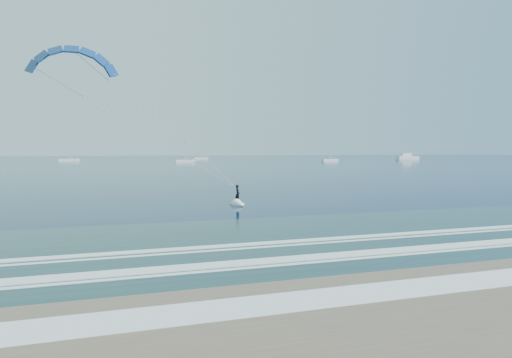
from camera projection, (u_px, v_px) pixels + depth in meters
The scene contains 7 objects.
ground at pixel (459, 281), 18.81m from camera, with size 900.00×900.00×0.00m, color #082846.
kitesurfer_rig at pixel (163, 126), 39.74m from camera, with size 20.14×7.58×14.53m.
motor_yacht at pixel (407, 157), 264.93m from camera, with size 13.63×3.63×5.82m.
sailboat_1 at pixel (69, 160), 224.27m from camera, with size 9.22×2.40×12.36m.
sailboat_2 at pixel (185, 161), 202.81m from camera, with size 8.24×2.40×11.50m.
sailboat_3 at pixel (201, 158), 269.93m from camera, with size 8.13×2.40×11.14m.
sailboat_4 at pixel (330, 160), 219.14m from camera, with size 7.90×2.40×10.81m.
Camera 1 is at (-13.79, -14.92, 5.38)m, focal length 32.00 mm.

